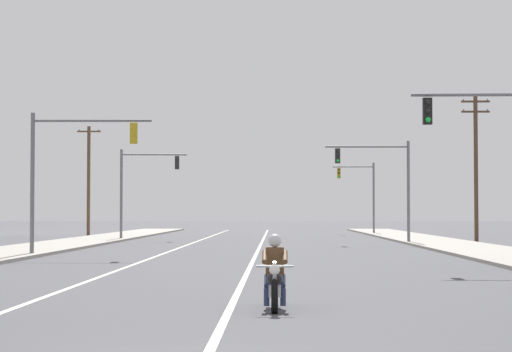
{
  "coord_description": "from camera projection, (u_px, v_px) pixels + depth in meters",
  "views": [
    {
      "loc": [
        1.15,
        -11.17,
        1.88
      ],
      "look_at": [
        0.45,
        22.85,
        3.15
      ],
      "focal_mm": 69.04,
      "sensor_mm": 36.0,
      "label": 1
    }
  ],
  "objects": [
    {
      "name": "lane_stripe_center",
      "position": [
        260.0,
        245.0,
        56.06
      ],
      "size": [
        0.16,
        100.0,
        0.01
      ],
      "primitive_type": "cube",
      "color": "beige",
      "rests_on": "ground"
    },
    {
      "name": "lane_stripe_left",
      "position": [
        186.0,
        245.0,
        56.15
      ],
      "size": [
        0.16,
        100.0,
        0.01
      ],
      "primitive_type": "cube",
      "color": "beige",
      "rests_on": "ground"
    },
    {
      "name": "traffic_signal_mid_left",
      "position": [
        140.0,
        180.0,
        67.19
      ],
      "size": [
        4.55,
        0.59,
        6.2
      ],
      "color": "slate",
      "rests_on": "ground"
    },
    {
      "name": "sidewalk_kerb_right",
      "position": [
        466.0,
        248.0,
        50.85
      ],
      "size": [
        4.4,
        110.0,
        0.14
      ],
      "primitive_type": "cube",
      "color": "#9E998E",
      "rests_on": "ground"
    },
    {
      "name": "traffic_signal_far_right",
      "position": [
        362.0,
        188.0,
        85.06
      ],
      "size": [
        3.62,
        0.37,
        6.2
      ],
      "color": "slate",
      "rests_on": "ground"
    },
    {
      "name": "traffic_signal_near_left",
      "position": [
        67.0,
        161.0,
        42.43
      ],
      "size": [
        5.25,
        0.37,
        6.2
      ],
      "color": "slate",
      "rests_on": "ground"
    },
    {
      "name": "sidewalk_kerb_left",
      "position": [
        44.0,
        247.0,
        51.3
      ],
      "size": [
        4.4,
        110.0,
        0.14
      ],
      "primitive_type": "cube",
      "color": "#9E998E",
      "rests_on": "ground"
    },
    {
      "name": "traffic_signal_mid_right",
      "position": [
        384.0,
        176.0,
        59.18
      ],
      "size": [
        5.11,
        0.44,
        6.2
      ],
      "color": "slate",
      "rests_on": "ground"
    },
    {
      "name": "motorcycle_with_rider",
      "position": [
        275.0,
        279.0,
        19.19
      ],
      "size": [
        0.7,
        2.19,
        1.46
      ],
      "color": "black",
      "rests_on": "ground"
    },
    {
      "name": "utility_pole_right_far",
      "position": [
        476.0,
        164.0,
        62.58
      ],
      "size": [
        1.81,
        0.26,
        9.37
      ],
      "color": "#4C3828",
      "rests_on": "ground"
    },
    {
      "name": "traffic_signal_near_right",
      "position": [
        490.0,
        149.0,
        33.02
      ],
      "size": [
        3.74,
        0.37,
        6.2
      ],
      "color": "slate",
      "rests_on": "ground"
    },
    {
      "name": "utility_pole_left_far",
      "position": [
        89.0,
        179.0,
        77.09
      ],
      "size": [
        1.84,
        0.26,
        8.66
      ],
      "color": "brown",
      "rests_on": "ground"
    }
  ]
}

